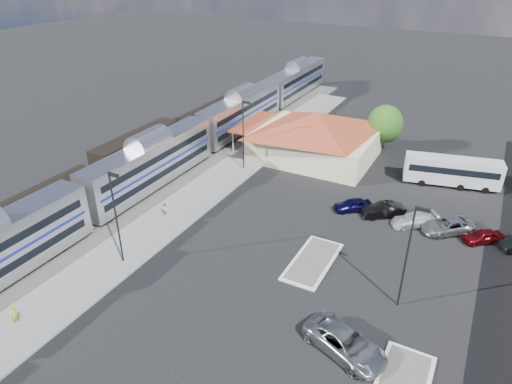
% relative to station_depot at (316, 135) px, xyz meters
% --- Properties ---
extents(ground, '(280.00, 280.00, 0.00)m').
position_rel_station_depot_xyz_m(ground, '(4.56, -24.00, -3.13)').
color(ground, black).
rests_on(ground, ground).
extents(railbed, '(16.00, 100.00, 0.12)m').
position_rel_station_depot_xyz_m(railbed, '(-16.44, -16.00, -3.07)').
color(railbed, '#4C4944').
rests_on(railbed, ground).
extents(platform, '(5.50, 92.00, 0.18)m').
position_rel_station_depot_xyz_m(platform, '(-7.44, -18.00, -3.04)').
color(platform, gray).
rests_on(platform, ground).
extents(passenger_train, '(3.00, 104.00, 5.55)m').
position_rel_station_depot_xyz_m(passenger_train, '(-13.44, -17.14, -0.26)').
color(passenger_train, silver).
rests_on(passenger_train, ground).
extents(freight_cars, '(2.80, 46.00, 4.00)m').
position_rel_station_depot_xyz_m(freight_cars, '(-19.44, -12.75, -1.21)').
color(freight_cars, black).
rests_on(freight_cars, ground).
extents(station_depot, '(18.35, 12.24, 6.20)m').
position_rel_station_depot_xyz_m(station_depot, '(0.00, 0.00, 0.00)').
color(station_depot, beige).
rests_on(station_depot, ground).
extents(traffic_island_south, '(3.30, 7.50, 0.21)m').
position_rel_station_depot_xyz_m(traffic_island_south, '(8.56, -22.00, -3.03)').
color(traffic_island_south, silver).
rests_on(traffic_island_south, ground).
extents(lamp_plat_s, '(1.08, 0.25, 9.00)m').
position_rel_station_depot_xyz_m(lamp_plat_s, '(-6.34, -30.00, 2.21)').
color(lamp_plat_s, black).
rests_on(lamp_plat_s, ground).
extents(lamp_plat_n, '(1.08, 0.25, 9.00)m').
position_rel_station_depot_xyz_m(lamp_plat_n, '(-6.34, -8.00, 2.21)').
color(lamp_plat_n, black).
rests_on(lamp_plat_n, ground).
extents(lamp_lot, '(1.08, 0.25, 9.00)m').
position_rel_station_depot_xyz_m(lamp_lot, '(16.66, -24.00, 2.21)').
color(lamp_lot, black).
rests_on(lamp_lot, ground).
extents(tree_depot, '(4.71, 4.71, 6.63)m').
position_rel_station_depot_xyz_m(tree_depot, '(7.56, 6.00, 0.89)').
color(tree_depot, '#382314').
rests_on(tree_depot, ground).
extents(suv, '(6.77, 4.87, 1.71)m').
position_rel_station_depot_xyz_m(suv, '(14.34, -30.59, -2.28)').
color(suv, '#95989C').
rests_on(suv, ground).
extents(coach_bus, '(10.96, 4.58, 3.44)m').
position_rel_station_depot_xyz_m(coach_bus, '(17.30, -0.32, -1.15)').
color(coach_bus, white).
rests_on(coach_bus, ground).
extents(person_a, '(0.45, 0.64, 1.69)m').
position_rel_station_depot_xyz_m(person_a, '(-8.05, -39.65, -2.10)').
color(person_a, '#A8C83E').
rests_on(person_a, platform).
extents(person_b, '(0.84, 0.93, 1.56)m').
position_rel_station_depot_xyz_m(person_b, '(-8.04, -21.96, -2.17)').
color(person_b, white).
rests_on(person_b, platform).
extents(parked_car_a, '(4.18, 3.72, 1.37)m').
position_rel_station_depot_xyz_m(parked_car_a, '(8.89, -11.44, -2.45)').
color(parked_car_a, '#0C0B39').
rests_on(parked_car_a, ground).
extents(parked_car_b, '(4.64, 3.96, 1.50)m').
position_rel_station_depot_xyz_m(parked_car_b, '(12.09, -11.14, -2.38)').
color(parked_car_b, black).
rests_on(parked_car_b, ground).
extents(parked_car_c, '(4.78, 4.27, 1.33)m').
position_rel_station_depot_xyz_m(parked_car_c, '(15.29, -11.44, -2.46)').
color(parked_car_c, white).
rests_on(parked_car_c, ground).
extents(parked_car_d, '(5.63, 5.20, 1.47)m').
position_rel_station_depot_xyz_m(parked_car_d, '(18.49, -11.14, -2.40)').
color(parked_car_d, gray).
rests_on(parked_car_d, ground).
extents(parked_car_e, '(4.02, 3.53, 1.31)m').
position_rel_station_depot_xyz_m(parked_car_e, '(21.69, -11.44, -2.48)').
color(parked_car_e, maroon).
rests_on(parked_car_e, ground).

